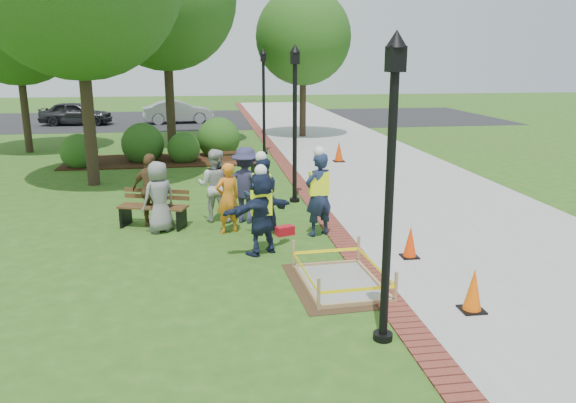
{
  "coord_description": "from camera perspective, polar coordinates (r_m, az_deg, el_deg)",
  "views": [
    {
      "loc": [
        -1.16,
        -10.01,
        3.93
      ],
      "look_at": [
        0.5,
        1.2,
        1.0
      ],
      "focal_mm": 35.0,
      "sensor_mm": 36.0,
      "label": 1
    }
  ],
  "objects": [
    {
      "name": "ground",
      "position": [
        10.82,
        -1.7,
        -6.81
      ],
      "size": [
        100.0,
        100.0,
        0.0
      ],
      "primitive_type": "plane",
      "color": "#285116",
      "rests_on": "ground"
    },
    {
      "name": "sidewalk",
      "position": [
        21.3,
        8.55,
        3.72
      ],
      "size": [
        6.0,
        60.0,
        0.02
      ],
      "primitive_type": "cube",
      "color": "#9E9E99",
      "rests_on": "ground"
    },
    {
      "name": "brick_edging",
      "position": [
        20.6,
        -0.15,
        3.53
      ],
      "size": [
        0.5,
        60.0,
        0.03
      ],
      "primitive_type": "cube",
      "color": "maroon",
      "rests_on": "ground"
    },
    {
      "name": "mulch_bed",
      "position": [
        22.43,
        -13.04,
        4.07
      ],
      "size": [
        7.0,
        3.0,
        0.05
      ],
      "primitive_type": "cube",
      "color": "#381E0F",
      "rests_on": "ground"
    },
    {
      "name": "parking_lot",
      "position": [
        37.24,
        -6.67,
        8.33
      ],
      "size": [
        36.0,
        12.0,
        0.01
      ],
      "primitive_type": "cube",
      "color": "black",
      "rests_on": "ground"
    },
    {
      "name": "wet_concrete_pad",
      "position": [
        10.05,
        5.37,
        -7.14
      ],
      "size": [
        1.82,
        2.39,
        0.55
      ],
      "color": "#47331E",
      "rests_on": "ground"
    },
    {
      "name": "bench_near",
      "position": [
        13.68,
        -13.51,
        -1.39
      ],
      "size": [
        1.71,
        1.02,
        0.88
      ],
      "color": "brown",
      "rests_on": "ground"
    },
    {
      "name": "bench_far",
      "position": [
        18.9,
        -5.57,
        3.27
      ],
      "size": [
        1.65,
        0.76,
        0.86
      ],
      "color": "#4F2D1B",
      "rests_on": "ground"
    },
    {
      "name": "cone_front",
      "position": [
        9.4,
        18.3,
        -8.63
      ],
      "size": [
        0.37,
        0.37,
        0.73
      ],
      "color": "black",
      "rests_on": "ground"
    },
    {
      "name": "cone_back",
      "position": [
        11.51,
        12.31,
        -4.12
      ],
      "size": [
        0.34,
        0.34,
        0.67
      ],
      "color": "black",
      "rests_on": "ground"
    },
    {
      "name": "cone_far",
      "position": [
        21.69,
        5.2,
        5.04
      ],
      "size": [
        0.41,
        0.41,
        0.81
      ],
      "color": "black",
      "rests_on": "ground"
    },
    {
      "name": "toolbox",
      "position": [
        12.76,
        -0.33,
        -2.97
      ],
      "size": [
        0.46,
        0.35,
        0.21
      ],
      "primitive_type": "cube",
      "rotation": [
        0.0,
        0.0,
        0.35
      ],
      "color": "red",
      "rests_on": "ground"
    },
    {
      "name": "lamp_near",
      "position": [
        7.55,
        10.37,
        3.21
      ],
      "size": [
        0.28,
        0.28,
        4.26
      ],
      "color": "black",
      "rests_on": "ground"
    },
    {
      "name": "lamp_mid",
      "position": [
        15.27,
        0.7,
        9.04
      ],
      "size": [
        0.28,
        0.28,
        4.26
      ],
      "color": "black",
      "rests_on": "ground"
    },
    {
      "name": "lamp_far",
      "position": [
        23.18,
        -2.49,
        10.88
      ],
      "size": [
        0.28,
        0.28,
        4.26
      ],
      "color": "black",
      "rests_on": "ground"
    },
    {
      "name": "tree_right",
      "position": [
        28.5,
        1.56,
        16.35
      ],
      "size": [
        4.66,
        4.66,
        7.2
      ],
      "color": "#3D2D1E",
      "rests_on": "ground"
    },
    {
      "name": "tree_far",
      "position": [
        26.11,
        -26.06,
        16.5
      ],
      "size": [
        5.44,
        5.44,
        8.22
      ],
      "color": "#3D2D1E",
      "rests_on": "ground"
    },
    {
      "name": "shrub_a",
      "position": [
        21.96,
        -20.33,
        3.27
      ],
      "size": [
        1.34,
        1.34,
        1.34
      ],
      "primitive_type": "sphere",
      "color": "#244B15",
      "rests_on": "ground"
    },
    {
      "name": "shrub_b",
      "position": [
        22.47,
        -14.43,
        3.95
      ],
      "size": [
        1.61,
        1.61,
        1.61
      ],
      "primitive_type": "sphere",
      "color": "#244B15",
      "rests_on": "ground"
    },
    {
      "name": "shrub_c",
      "position": [
        22.01,
        -10.48,
        3.96
      ],
      "size": [
        1.24,
        1.24,
        1.24
      ],
      "primitive_type": "sphere",
      "color": "#244B15",
      "rests_on": "ground"
    },
    {
      "name": "shrub_d",
      "position": [
        23.14,
        -7.0,
        4.6
      ],
      "size": [
        1.71,
        1.71,
        1.71
      ],
      "primitive_type": "sphere",
      "color": "#244B15",
      "rests_on": "ground"
    },
    {
      "name": "shrub_e",
      "position": [
        23.83,
        -13.84,
        4.57
      ],
      "size": [
        1.05,
        1.05,
        1.05
      ],
      "primitive_type": "sphere",
      "color": "#244B15",
      "rests_on": "ground"
    },
    {
      "name": "casual_person_a",
      "position": [
        13.15,
        -12.97,
        0.46
      ],
      "size": [
        0.63,
        0.58,
        1.65
      ],
      "color": "gray",
      "rests_on": "ground"
    },
    {
      "name": "casual_person_b",
      "position": [
        12.82,
        -6.16,
        0.34
      ],
      "size": [
        0.61,
        0.52,
        1.63
      ],
      "color": "orange",
      "rests_on": "ground"
    },
    {
      "name": "casual_person_c",
      "position": [
        13.76,
        -7.43,
        1.61
      ],
      "size": [
        0.65,
        0.51,
        1.79
      ],
      "color": "silver",
      "rests_on": "ground"
    },
    {
      "name": "casual_person_d",
      "position": [
        13.61,
        -13.7,
        1.1
      ],
      "size": [
        0.66,
        0.59,
        1.75
      ],
      "color": "brown",
      "rests_on": "ground"
    },
    {
      "name": "casual_person_e",
      "position": [
        13.58,
        -4.3,
        1.66
      ],
      "size": [
        0.7,
        0.6,
        1.85
      ],
      "color": "#2F2E50",
      "rests_on": "ground"
    },
    {
      "name": "hivis_worker_a",
      "position": [
        11.35,
        -2.73,
        -0.87
      ],
      "size": [
        0.65,
        0.57,
        1.86
      ],
      "color": "#162039",
      "rests_on": "ground"
    },
    {
      "name": "hivis_worker_b",
      "position": [
        12.51,
        3.14,
        0.94
      ],
      "size": [
        0.71,
        0.6,
        2.04
      ],
      "color": "#151F38",
      "rests_on": "ground"
    },
    {
      "name": "hivis_worker_c",
      "position": [
        12.67,
        -2.71,
        0.84
      ],
      "size": [
        0.59,
        0.41,
        1.9
      ],
      "color": "#1A2945",
      "rests_on": "ground"
    },
    {
      "name": "parked_car_a",
      "position": [
        35.92,
        -20.63,
        7.28
      ],
      "size": [
        2.4,
        4.82,
        1.52
      ],
      "primitive_type": "imported",
      "rotation": [
        0.0,
        0.0,
        1.49
      ],
      "color": "#272729",
      "rests_on": "ground"
    },
    {
      "name": "parked_car_b",
      "position": [
        35.27,
        -11.05,
        7.82
      ],
      "size": [
        2.66,
        4.83,
        1.49
      ],
      "primitive_type": "imported",
      "rotation": [
        0.0,
        0.0,
        1.72
      ],
      "color": "#A4A3A8",
      "rests_on": "ground"
    }
  ]
}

